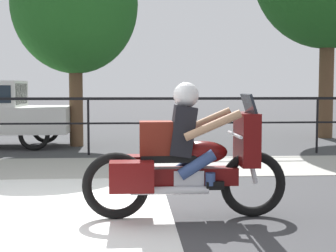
# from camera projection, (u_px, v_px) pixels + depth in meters

# --- Properties ---
(ground_plane) EXTENTS (120.00, 120.00, 0.00)m
(ground_plane) POSITION_uv_depth(u_px,v_px,m) (53.00, 212.00, 6.15)
(ground_plane) COLOR #38383A
(sidewalk_band) EXTENTS (44.00, 2.40, 0.01)m
(sidewalk_band) POSITION_uv_depth(u_px,v_px,m) (81.00, 167.00, 9.53)
(sidewalk_band) COLOR #99968E
(sidewalk_band) RESTS_ON ground
(crosswalk_band) EXTENTS (2.70, 6.00, 0.01)m
(crosswalk_band) POSITION_uv_depth(u_px,v_px,m) (56.00, 216.00, 5.96)
(crosswalk_band) COLOR silver
(crosswalk_band) RESTS_ON ground
(fence_railing) EXTENTS (36.00, 0.05, 1.26)m
(fence_railing) POSITION_uv_depth(u_px,v_px,m) (88.00, 110.00, 11.15)
(fence_railing) COLOR black
(fence_railing) RESTS_ON ground
(motorcycle) EXTENTS (2.34, 0.76, 1.55)m
(motorcycle) POSITION_uv_depth(u_px,v_px,m) (185.00, 158.00, 5.84)
(motorcycle) COLOR black
(motorcycle) RESTS_ON ground
(tree_behind_car) EXTENTS (3.11, 3.11, 5.24)m
(tree_behind_car) POSITION_uv_depth(u_px,v_px,m) (75.00, 5.00, 12.66)
(tree_behind_car) COLOR brown
(tree_behind_car) RESTS_ON ground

